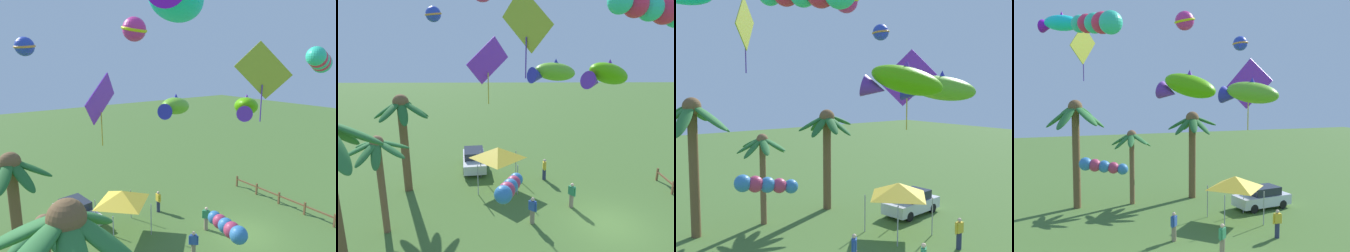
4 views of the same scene
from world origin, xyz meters
TOP-DOWN VIEW (x-y plane):
  - ground_plane at (0.00, 0.00)m, footprint 120.00×120.00m
  - palm_tree_0 at (4.18, 12.36)m, footprint 3.89×3.73m
  - palm_tree_2 at (-0.54, 12.11)m, footprint 2.94×3.11m
  - rail_fence at (0.17, -5.34)m, footprint 10.61×0.12m
  - parked_car_0 at (7.84, 8.19)m, footprint 4.08×2.18m
  - spectator_0 at (5.69, 2.87)m, footprint 0.55×0.26m
  - spectator_1 at (1.84, 1.73)m, footprint 0.44×0.42m
  - spectator_2 at (0.15, 4.29)m, footprint 0.42×0.44m
  - festival_tent at (4.76, 6.24)m, footprint 2.86×2.86m
  - kite_tube_0 at (-4.18, 0.98)m, footprint 1.81×3.21m
  - kite_tube_1 at (-3.48, 5.66)m, footprint 2.54×1.24m
  - kite_fish_2 at (-0.31, 0.99)m, footprint 2.69×3.07m
  - kite_diamond_3 at (5.95, 6.88)m, footprint 1.89×2.75m
  - kite_fish_4 at (3.80, 2.85)m, footprint 2.87×3.54m
  - kite_ball_5 at (1.67, 6.90)m, footprint 1.47×1.47m
  - kite_diamond_7 at (-4.37, 5.15)m, footprint 1.40×1.57m
  - kite_ball_8 at (7.25, 10.60)m, footprint 1.63×1.63m

SIDE VIEW (x-z plane):
  - ground_plane at x=0.00m, z-range 0.00..0.00m
  - rail_fence at x=0.17m, z-range 0.11..1.06m
  - parked_car_0 at x=7.84m, z-range 0.00..1.51m
  - spectator_0 at x=5.69m, z-range 0.02..1.61m
  - spectator_1 at x=1.84m, z-range 0.02..1.61m
  - spectator_2 at x=0.15m, z-range 0.02..1.61m
  - festival_tent at x=4.76m, z-range 1.04..3.89m
  - kite_tube_1 at x=-3.48m, z-range 3.61..4.55m
  - palm_tree_2 at x=-0.54m, z-range 1.41..6.79m
  - palm_tree_0 at x=4.18m, z-range 1.56..8.17m
  - kite_fish_4 at x=3.80m, z-range 7.26..8.77m
  - kite_fish_2 at x=-0.31m, z-range 7.52..9.07m
  - kite_diamond_3 at x=5.95m, z-range 6.23..10.75m
  - kite_diamond_7 at x=-4.37m, z-range 8.97..11.85m
  - kite_tube_0 at x=-4.18m, z-range 10.26..11.38m
  - kite_ball_8 at x=7.25m, z-range 11.06..12.11m
  - kite_ball_5 at x=1.67m, z-range 11.69..12.82m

